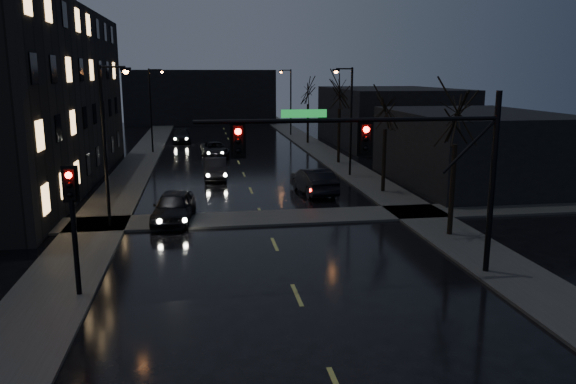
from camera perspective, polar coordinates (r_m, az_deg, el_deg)
name	(u,v)px	position (r m, az deg, el deg)	size (l,w,h in m)	color
sidewalk_left	(134,170)	(46.14, -15.39, 2.17)	(3.00, 140.00, 0.12)	#2D2D2B
sidewalk_right	(342,165)	(47.29, 5.55, 2.77)	(3.00, 140.00, 0.12)	#2D2D2B
sidewalk_cross	(264,218)	(29.85, -2.50, -2.67)	(40.00, 3.00, 0.12)	#2D2D2B
commercial_right_near	(473,148)	(41.04, 18.32, 4.25)	(10.00, 14.00, 5.00)	black
commercial_right_far	(390,117)	(61.76, 10.32, 7.55)	(12.00, 18.00, 6.00)	black
far_block	(201,97)	(88.28, -8.86, 9.55)	(22.00, 10.00, 8.00)	black
signal_mast	(398,151)	(20.62, 11.10, 4.10)	(11.11, 0.41, 7.00)	black
signal_pole_left	(73,213)	(20.22, -21.03, -2.00)	(0.35, 0.41, 4.53)	black
tree_near	(457,104)	(26.85, 16.83, 8.51)	(3.52, 3.52, 8.08)	black
tree_mid_a	(386,102)	(36.14, 9.93, 9.00)	(3.30, 3.30, 7.58)	black
tree_mid_b	(340,85)	(47.63, 5.29, 10.76)	(3.74, 3.74, 8.59)	black
tree_far	(308,87)	(61.32, 2.06, 10.57)	(3.43, 3.43, 7.88)	black
streetlight_l_near	(108,133)	(28.69, -17.78, 5.75)	(1.53, 0.28, 8.00)	black
streetlight_l_far	(153,103)	(55.45, -13.57, 8.76)	(1.53, 0.28, 8.00)	black
streetlight_r_mid	(348,112)	(41.71, 6.15, 8.05)	(1.53, 0.28, 8.00)	black
streetlight_r_far	(289,96)	(69.10, 0.11, 9.68)	(1.53, 0.28, 8.00)	black
oncoming_car_a	(174,207)	(29.71, -11.52, -1.49)	(1.91, 4.74, 1.62)	black
oncoming_car_b	(216,169)	(41.42, -7.37, 2.37)	(1.58, 4.54, 1.50)	black
oncoming_car_c	(215,149)	(52.35, -7.45, 4.32)	(2.28, 4.94, 1.37)	black
oncoming_car_d	(181,136)	(63.91, -10.77, 5.62)	(1.99, 4.89, 1.42)	black
lead_car	(314,181)	(35.96, 2.62, 1.13)	(1.76, 5.06, 1.67)	black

